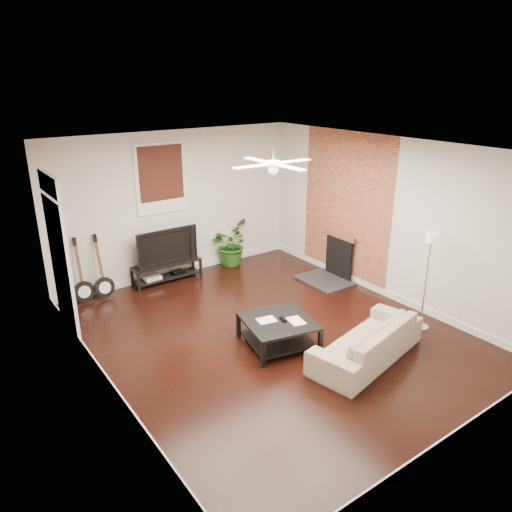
# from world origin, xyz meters

# --- Properties ---
(room) EXTENTS (5.01, 6.01, 2.81)m
(room) POSITION_xyz_m (0.00, 0.00, 1.40)
(room) COLOR black
(room) RESTS_ON ground
(brick_accent) EXTENTS (0.02, 2.20, 2.80)m
(brick_accent) POSITION_xyz_m (2.49, 1.00, 1.40)
(brick_accent) COLOR #AA4C36
(brick_accent) RESTS_ON floor
(fireplace) EXTENTS (0.80, 1.10, 0.92)m
(fireplace) POSITION_xyz_m (2.20, 1.00, 0.46)
(fireplace) COLOR black
(fireplace) RESTS_ON floor
(window_back) EXTENTS (1.00, 0.06, 1.30)m
(window_back) POSITION_xyz_m (-0.30, 2.97, 1.95)
(window_back) COLOR black
(window_back) RESTS_ON wall_back
(door_left) EXTENTS (0.08, 1.00, 2.50)m
(door_left) POSITION_xyz_m (-2.46, 1.90, 1.25)
(door_left) COLOR white
(door_left) RESTS_ON wall_left
(tv_stand) EXTENTS (1.33, 0.36, 0.37)m
(tv_stand) POSITION_xyz_m (-0.40, 2.78, 0.19)
(tv_stand) COLOR black
(tv_stand) RESTS_ON floor
(tv) EXTENTS (1.20, 0.16, 0.69)m
(tv) POSITION_xyz_m (-0.40, 2.80, 0.72)
(tv) COLOR black
(tv) RESTS_ON tv_stand
(coffee_table) EXTENTS (1.13, 1.13, 0.40)m
(coffee_table) POSITION_xyz_m (-0.11, -0.31, 0.20)
(coffee_table) COLOR black
(coffee_table) RESTS_ON floor
(sofa) EXTENTS (2.03, 1.13, 0.56)m
(sofa) POSITION_xyz_m (0.67, -1.31, 0.28)
(sofa) COLOR tan
(sofa) RESTS_ON floor
(floor_lamp) EXTENTS (0.31, 0.31, 1.56)m
(floor_lamp) POSITION_xyz_m (2.02, -1.21, 0.78)
(floor_lamp) COLOR white
(floor_lamp) RESTS_ON floor
(potted_plant) EXTENTS (1.06, 1.08, 0.91)m
(potted_plant) POSITION_xyz_m (1.05, 2.82, 0.46)
(potted_plant) COLOR #1F5217
(potted_plant) RESTS_ON floor
(guitar_left) EXTENTS (0.38, 0.28, 1.17)m
(guitar_left) POSITION_xyz_m (-1.99, 2.75, 0.58)
(guitar_left) COLOR black
(guitar_left) RESTS_ON floor
(guitar_right) EXTENTS (0.37, 0.27, 1.17)m
(guitar_right) POSITION_xyz_m (-1.64, 2.72, 0.58)
(guitar_right) COLOR black
(guitar_right) RESTS_ON floor
(ceiling_fan) EXTENTS (1.24, 1.24, 0.32)m
(ceiling_fan) POSITION_xyz_m (0.00, 0.00, 2.60)
(ceiling_fan) COLOR white
(ceiling_fan) RESTS_ON ceiling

